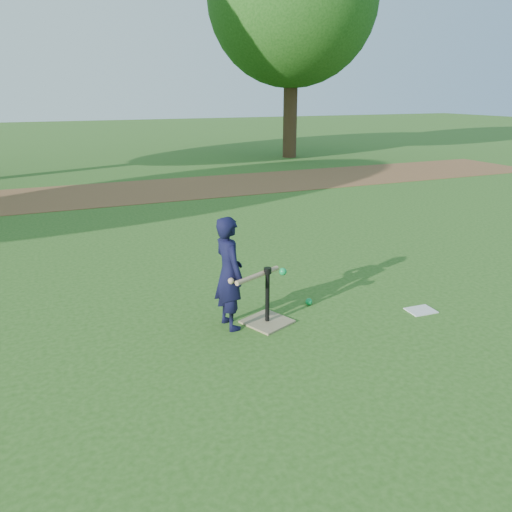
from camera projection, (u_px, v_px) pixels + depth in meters
name	position (u px, v px, depth m)	size (l,w,h in m)	color
ground	(255.00, 311.00, 5.54)	(80.00, 80.00, 0.00)	#285116
dirt_strip	(134.00, 192.00, 12.08)	(24.00, 3.00, 0.01)	brown
child	(229.00, 273.00, 5.01)	(0.43, 0.28, 1.17)	black
wiffle_ball_ground	(309.00, 302.00, 5.69)	(0.08, 0.08, 0.08)	#0D9344
clipboard	(421.00, 310.00, 5.54)	(0.30, 0.23, 0.01)	silver
batting_tee	(267.00, 313.00, 5.23)	(0.56, 0.56, 0.61)	#897957
swing_action	(260.00, 275.00, 5.04)	(0.67, 0.29, 0.08)	tan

